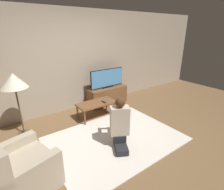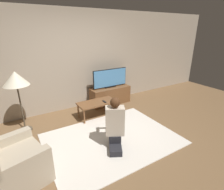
{
  "view_description": "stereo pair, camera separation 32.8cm",
  "coord_description": "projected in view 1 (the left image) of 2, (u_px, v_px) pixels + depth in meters",
  "views": [
    {
      "loc": [
        -1.83,
        -2.39,
        2.1
      ],
      "look_at": [
        0.43,
        0.7,
        0.65
      ],
      "focal_mm": 28.0,
      "sensor_mm": 36.0,
      "label": 1
    },
    {
      "loc": [
        -1.55,
        -2.57,
        2.1
      ],
      "look_at": [
        0.43,
        0.7,
        0.65
      ],
      "focal_mm": 28.0,
      "sensor_mm": 36.0,
      "label": 2
    }
  ],
  "objects": [
    {
      "name": "floor_lamp",
      "position": [
        14.0,
        83.0,
        3.31
      ],
      "size": [
        0.5,
        0.5,
        1.33
      ],
      "color": "#4C4233",
      "rests_on": "ground_plane"
    },
    {
      "name": "coffee_table",
      "position": [
        96.0,
        104.0,
        4.33
      ],
      "size": [
        0.95,
        0.47,
        0.4
      ],
      "color": "brown",
      "rests_on": "ground_plane"
    },
    {
      "name": "armchair",
      "position": [
        20.0,
        171.0,
        2.37
      ],
      "size": [
        0.94,
        0.98,
        0.9
      ],
      "rotation": [
        0.0,
        0.0,
        1.82
      ],
      "color": "#B7A88E",
      "rests_on": "ground_plane"
    },
    {
      "name": "tv",
      "position": [
        107.0,
        78.0,
        4.99
      ],
      "size": [
        1.07,
        0.08,
        0.54
      ],
      "color": "black",
      "rests_on": "tv_stand"
    },
    {
      "name": "tv_stand",
      "position": [
        107.0,
        95.0,
        5.18
      ],
      "size": [
        1.17,
        0.42,
        0.51
      ],
      "color": "brown",
      "rests_on": "ground_plane"
    },
    {
      "name": "remote",
      "position": [
        104.0,
        102.0,
        4.33
      ],
      "size": [
        0.04,
        0.15,
        0.02
      ],
      "color": "black",
      "rests_on": "coffee_table"
    },
    {
      "name": "person_kneeling",
      "position": [
        120.0,
        123.0,
        3.18
      ],
      "size": [
        0.57,
        0.78,
        0.98
      ],
      "rotation": [
        0.0,
        0.0,
        2.65
      ],
      "color": "#232328",
      "rests_on": "rug"
    },
    {
      "name": "ground_plane",
      "position": [
        115.0,
        139.0,
        3.55
      ],
      "size": [
        10.0,
        10.0,
        0.0
      ],
      "primitive_type": "plane",
      "color": "brown"
    },
    {
      "name": "rug",
      "position": [
        115.0,
        139.0,
        3.55
      ],
      "size": [
        2.54,
        1.87,
        0.02
      ],
      "color": "silver",
      "rests_on": "ground_plane"
    },
    {
      "name": "wall_back",
      "position": [
        71.0,
        62.0,
        4.55
      ],
      "size": [
        10.0,
        0.06,
        2.6
      ],
      "color": "tan",
      "rests_on": "ground_plane"
    }
  ]
}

